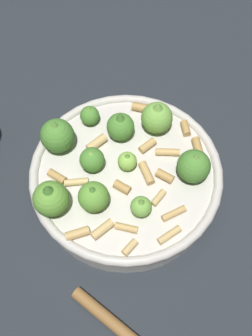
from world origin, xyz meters
TOP-DOWN VIEW (x-y plane):
  - ground_plane at (0.00, 0.00)m, footprint 2.40×2.40m
  - cooking_pan at (0.00, -0.00)m, footprint 0.27×0.27m

SIDE VIEW (x-z plane):
  - ground_plane at x=0.00m, z-range 0.00..0.00m
  - cooking_pan at x=0.00m, z-range -0.02..0.09m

